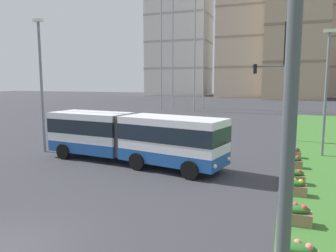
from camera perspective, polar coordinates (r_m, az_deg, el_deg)
name	(u,v)px	position (r m, az deg, el deg)	size (l,w,h in m)	color
ground_plane	(4,251)	(11.43, -26.93, -19.01)	(260.00, 260.00, 0.00)	#38383D
articulated_bus	(132,137)	(19.95, -6.37, -1.88)	(12.02, 4.40, 3.00)	white
flower_planter_1	(295,214)	(12.50, 21.41, -14.21)	(1.10, 0.56, 0.74)	#937051
flower_planter_2	(294,187)	(15.44, 21.21, -9.95)	(1.10, 0.56, 0.74)	#937051
flower_planter_3	(293,176)	(17.08, 21.12, -8.25)	(1.10, 0.56, 0.74)	#937051
flower_planter_4	(292,161)	(20.13, 21.01, -5.84)	(1.10, 0.56, 0.74)	#937051
flower_planter_5	(292,152)	(22.70, 20.94, -4.32)	(1.10, 0.56, 0.74)	#937051
traffic_light_far_right	(277,89)	(28.81, 18.55, 6.14)	(3.11, 0.28, 6.46)	#474C51
traffic_light_near_right	(288,141)	(4.91, 20.31, -2.49)	(0.28, 3.36, 6.11)	#474C51
streetlight_left	(41,81)	(24.51, -21.39, 7.44)	(0.70, 0.28, 9.24)	slate
streetlight_median	(326,88)	(23.62, 26.04, 6.05)	(0.70, 0.28, 8.31)	slate
apartment_tower_west	(179,31)	(121.46, 1.98, 16.41)	(21.85, 14.44, 46.22)	silver
apartment_tower_westcentre	(251,10)	(111.01, 14.42, 19.15)	(19.97, 14.33, 54.45)	#C6B299
apartment_tower_centre	(297,11)	(103.96, 21.74, 18.27)	(16.54, 17.58, 49.57)	tan
transmission_pylon	(183,15)	(60.23, 2.70, 18.93)	(9.00, 6.24, 30.37)	gray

